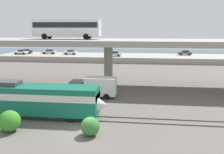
{
  "coord_description": "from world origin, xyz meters",
  "views": [
    {
      "loc": [
        5.76,
        -22.12,
        10.26
      ],
      "look_at": [
        1.16,
        15.78,
        2.54
      ],
      "focal_mm": 39.38,
      "sensor_mm": 36.0,
      "label": 1
    }
  ],
  "objects": [
    {
      "name": "parked_car_1",
      "position": [
        -32.93,
        55.75,
        2.45
      ],
      "size": [
        4.49,
        1.86,
        1.5
      ],
      "rotation": [
        0.0,
        0.0,
        3.14
      ],
      "color": "black",
      "rests_on": "pier_parking_lot"
    },
    {
      "name": "highway_overpass",
      "position": [
        0.0,
        20.0,
        7.54
      ],
      "size": [
        96.0,
        10.32,
        8.22
      ],
      "color": "#9E998E",
      "rests_on": "ground_plane"
    },
    {
      "name": "ground_plane",
      "position": [
        0.0,
        0.0,
        0.0
      ],
      "size": [
        260.0,
        260.0,
        0.0
      ],
      "primitive_type": "plane",
      "color": "#605B54"
    },
    {
      "name": "pier_parking_lot",
      "position": [
        0.0,
        55.0,
        0.84
      ],
      "size": [
        78.95,
        13.73,
        1.68
      ],
      "primitive_type": "cube",
      "color": "#9E998E",
      "rests_on": "ground_plane"
    },
    {
      "name": "parked_car_0",
      "position": [
        -24.66,
        55.92,
        2.45
      ],
      "size": [
        4.66,
        1.87,
        1.5
      ],
      "rotation": [
        0.0,
        0.0,
        3.14
      ],
      "color": "#B7B7BC",
      "rests_on": "pier_parking_lot"
    },
    {
      "name": "parked_car_5",
      "position": [
        -17.11,
        54.9,
        2.45
      ],
      "size": [
        4.16,
        1.89,
        1.5
      ],
      "rotation": [
        0.0,
        0.0,
        3.14
      ],
      "color": "silver",
      "rests_on": "pier_parking_lot"
    },
    {
      "name": "shrub_right",
      "position": [
        1.02,
        -0.34,
        0.92
      ],
      "size": [
        1.84,
        1.84,
        1.84
      ],
      "primitive_type": "sphere",
      "color": "#397C36",
      "rests_on": "ground_plane"
    },
    {
      "name": "parked_car_4",
      "position": [
        19.33,
        57.64,
        2.45
      ],
      "size": [
        4.24,
        1.96,
        1.5
      ],
      "rotation": [
        0.0,
        0.0,
        3.14
      ],
      "color": "#515459",
      "rests_on": "pier_parking_lot"
    },
    {
      "name": "harbor_water",
      "position": [
        0.0,
        78.0,
        0.0
      ],
      "size": [
        140.0,
        36.0,
        0.01
      ],
      "primitive_type": "cube",
      "color": "#2D5170",
      "rests_on": "ground_plane"
    },
    {
      "name": "train_locomotive",
      "position": [
        -6.01,
        4.0,
        2.19
      ],
      "size": [
        16.66,
        3.04,
        4.18
      ],
      "color": "#14664C",
      "rests_on": "ground_plane"
    },
    {
      "name": "shrub_left",
      "position": [
        -7.22,
        -0.34,
        1.08
      ],
      "size": [
        2.15,
        2.15,
        2.15
      ],
      "primitive_type": "sphere",
      "color": "#388A28",
      "rests_on": "ground_plane"
    },
    {
      "name": "parked_car_3",
      "position": [
        -2.41,
        51.71,
        2.45
      ],
      "size": [
        4.11,
        1.98,
        1.5
      ],
      "rotation": [
        0.0,
        0.0,
        3.14
      ],
      "color": "#B7B7BC",
      "rests_on": "pier_parking_lot"
    },
    {
      "name": "rail_strip_near",
      "position": [
        0.0,
        3.3,
        0.06
      ],
      "size": [
        110.0,
        0.12,
        0.12
      ],
      "primitive_type": "cube",
      "color": "#59544C",
      "rests_on": "ground_plane"
    },
    {
      "name": "rail_strip_far",
      "position": [
        0.0,
        4.7,
        0.06
      ],
      "size": [
        110.0,
        0.12,
        0.12
      ],
      "primitive_type": "cube",
      "color": "#59544C",
      "rests_on": "ground_plane"
    },
    {
      "name": "parked_car_2",
      "position": [
        -33.27,
        53.62,
        2.45
      ],
      "size": [
        4.22,
        2.0,
        1.5
      ],
      "rotation": [
        0.0,
        0.0,
        3.14
      ],
      "color": "silver",
      "rests_on": "pier_parking_lot"
    },
    {
      "name": "transit_bus_on_overpass",
      "position": [
        -7.53,
        20.92,
        10.28
      ],
      "size": [
        12.0,
        2.68,
        3.4
      ],
      "color": "silver",
      "rests_on": "highway_overpass"
    },
    {
      "name": "service_truck_east",
      "position": [
        -1.06,
        12.79,
        1.64
      ],
      "size": [
        6.8,
        2.46,
        3.04
      ],
      "rotation": [
        0.0,
        0.0,
        3.14
      ],
      "color": "#515459",
      "rests_on": "ground_plane"
    }
  ]
}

